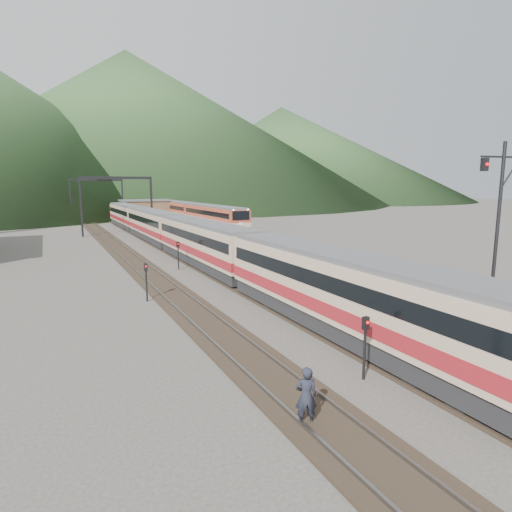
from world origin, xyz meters
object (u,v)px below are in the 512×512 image
second_train (193,213)px  signal_mast (498,216)px  worker (306,396)px  main_train (174,233)px

second_train → signal_mast: signal_mast is taller
worker → main_train: bearing=-77.4°
worker → second_train: bearing=-83.3°
signal_mast → worker: size_ratio=4.28×
main_train → second_train: second_train is taller
signal_mast → worker: (-9.97, -1.59, -4.64)m
main_train → signal_mast: 32.70m
signal_mast → worker: 11.11m
signal_mast → second_train: bearing=83.5°
main_train → signal_mast: bearing=-82.1°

